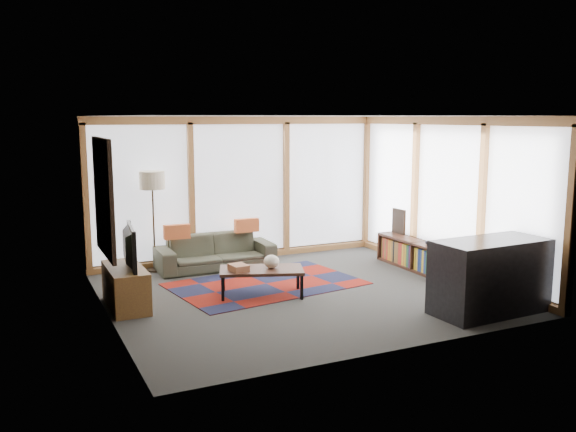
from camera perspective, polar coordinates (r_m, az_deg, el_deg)
name	(u,v)px	position (r m, az deg, el deg)	size (l,w,h in m)	color
ground	(299,293)	(9.15, 1.07, -7.18)	(5.50, 5.50, 0.00)	#31322E
room_envelope	(312,185)	(9.56, 2.28, 2.95)	(5.52, 5.02, 2.62)	#483D34
rug	(266,284)	(9.60, -2.07, -6.36)	(2.84, 1.83, 0.01)	maroon
sofa	(215,252)	(10.59, -6.81, -3.34)	(2.00, 0.78, 0.59)	#333528
pillow_left	(177,232)	(10.28, -10.36, -1.46)	(0.44, 0.13, 0.24)	#CD5F30
pillow_right	(247,225)	(10.75, -3.89, -0.87)	(0.43, 0.13, 0.24)	#CD5F30
floor_lamp	(154,222)	(10.50, -12.47, -0.51)	(0.43, 0.43, 1.70)	black
coffee_table	(262,282)	(8.97, -2.49, -6.19)	(1.21, 0.60, 0.40)	#371D14
book_stack	(239,268)	(8.80, -4.64, -4.85)	(0.22, 0.28, 0.09)	#9A5A3C
vase	(271,262)	(8.92, -1.56, -4.28)	(0.23, 0.23, 0.20)	silver
bookshelf	(419,256)	(10.61, 12.15, -3.69)	(0.36, 2.00, 0.50)	#371D14
bowl_a	(437,245)	(10.14, 13.81, -2.63)	(0.18, 0.18, 0.09)	black
bowl_b	(429,242)	(10.37, 13.08, -2.41)	(0.14, 0.14, 0.07)	black
shelf_picture	(399,221)	(11.20, 10.33, -0.49)	(0.04, 0.34, 0.45)	black
tv_console	(126,287)	(8.69, -14.94, -6.44)	(0.47, 1.13, 0.57)	brown
television	(124,247)	(8.56, -15.08, -2.78)	(0.99, 0.13, 0.57)	black
bar_counter	(490,276)	(8.56, 18.37, -5.38)	(1.56, 0.73, 0.99)	black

